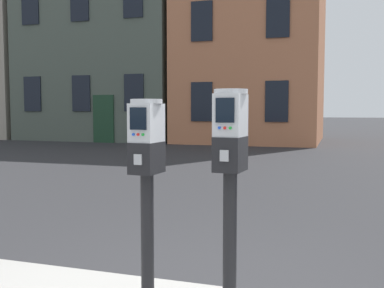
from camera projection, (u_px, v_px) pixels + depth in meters
parking_meter_near_kerb at (147, 164)px, 3.10m from camera, size 0.23×0.26×1.42m
parking_meter_twin_adjacent at (230, 161)px, 2.92m from camera, size 0.23×0.26×1.48m
townhouse_brick_corner at (116, 21)px, 23.30m from camera, size 7.74×6.88×11.89m
townhouse_cream_stone at (255, 0)px, 21.02m from camera, size 6.09×6.79×12.96m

